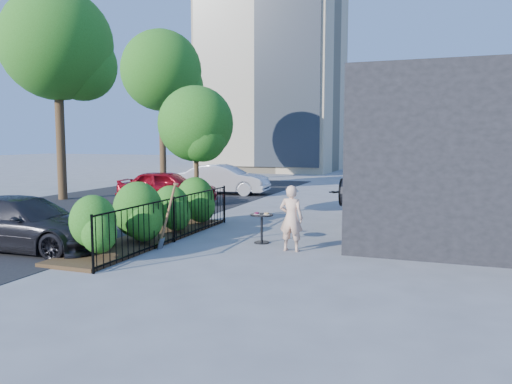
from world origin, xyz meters
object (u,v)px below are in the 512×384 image
at_px(shovel, 167,220).
at_px(car_silver, 224,179).
at_px(street_tree_far, 162,76).
at_px(car_darkgrey, 24,223).
at_px(cafe_table, 262,223).
at_px(street_tree_near, 58,51).
at_px(car_red, 168,187).
at_px(woman, 291,218).
at_px(patio_tree, 197,128).

bearing_deg(shovel, car_silver, 107.15).
relative_size(street_tree_far, car_darkgrey, 2.03).
xyz_separation_m(cafe_table, shovel, (-1.75, -1.39, 0.20)).
distance_m(street_tree_near, car_darkgrey, 11.02).
bearing_deg(car_red, shovel, -158.94).
bearing_deg(shovel, car_darkgrey, -160.19).
relative_size(street_tree_near, car_darkgrey, 2.03).
bearing_deg(woman, car_darkgrey, 18.78).
xyz_separation_m(patio_tree, street_tree_far, (-7.70, 11.20, 3.15)).
relative_size(street_tree_far, car_silver, 2.06).
distance_m(street_tree_far, car_darkgrey, 17.61).
relative_size(cafe_table, shovel, 0.48).
height_order(woman, car_silver, woman).
bearing_deg(car_red, cafe_table, -142.93).
bearing_deg(street_tree_near, cafe_table, -27.08).
bearing_deg(street_tree_near, street_tree_far, 90.00).
distance_m(woman, car_silver, 11.73).
relative_size(woman, car_red, 0.39).
xyz_separation_m(woman, car_silver, (-6.00, 10.08, -0.06)).
bearing_deg(shovel, car_red, 119.72).
height_order(cafe_table, shovel, shovel).
bearing_deg(car_silver, woman, -153.51).
bearing_deg(shovel, street_tree_near, 142.24).
height_order(patio_tree, car_red, patio_tree).
relative_size(cafe_table, car_silver, 0.18).
distance_m(street_tree_far, shovel, 17.87).
distance_m(cafe_table, car_red, 8.02).
relative_size(street_tree_near, woman, 5.69).
xyz_separation_m(woman, car_darkgrey, (-5.62, -1.88, -0.14)).
relative_size(street_tree_near, street_tree_far, 1.00).
xyz_separation_m(street_tree_near, car_red, (4.69, 0.26, -5.27)).
height_order(street_tree_far, car_silver, street_tree_far).
xyz_separation_m(street_tree_far, car_silver, (5.32, -3.83, -5.25)).
xyz_separation_m(street_tree_far, car_darkgrey, (5.69, -15.80, -5.33)).
distance_m(cafe_table, woman, 1.09).
relative_size(patio_tree, car_darkgrey, 0.97).
relative_size(street_tree_far, cafe_table, 11.30).
xyz_separation_m(shovel, car_silver, (-3.36, 10.89, -0.01)).
bearing_deg(patio_tree, street_tree_far, 124.51).
distance_m(shovel, car_silver, 11.40).
distance_m(car_red, car_darkgrey, 8.12).
distance_m(cafe_table, shovel, 2.24).
xyz_separation_m(cafe_table, car_silver, (-5.11, 9.50, 0.19)).
xyz_separation_m(shovel, car_darkgrey, (-2.98, -1.07, -0.08)).
relative_size(street_tree_far, shovel, 5.38).
bearing_deg(cafe_table, car_red, 135.73).
xyz_separation_m(street_tree_far, woman, (11.31, -13.91, -5.19)).
bearing_deg(cafe_table, car_darkgrey, -152.51).
distance_m(street_tree_near, car_red, 7.06).
height_order(patio_tree, cafe_table, patio_tree).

